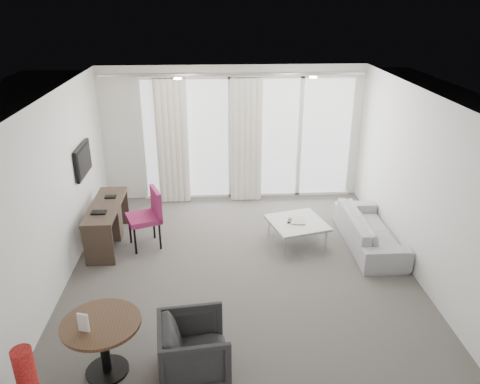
{
  "coord_description": "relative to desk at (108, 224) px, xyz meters",
  "views": [
    {
      "loc": [
        -0.37,
        -5.72,
        3.79
      ],
      "look_at": [
        0.0,
        0.6,
        1.1
      ],
      "focal_mm": 35.0,
      "sensor_mm": 36.0,
      "label": 1
    }
  ],
  "objects": [
    {
      "name": "floor",
      "position": [
        2.12,
        -1.16,
        -0.35
      ],
      "size": [
        5.0,
        6.0,
        0.0
      ],
      "primitive_type": "cube",
      "color": "#514D48",
      "rests_on": "ground"
    },
    {
      "name": "ceiling",
      "position": [
        2.12,
        -1.16,
        2.25
      ],
      "size": [
        5.0,
        6.0,
        0.0
      ],
      "primitive_type": "cube",
      "color": "white",
      "rests_on": "ground"
    },
    {
      "name": "wall_left",
      "position": [
        -0.38,
        -1.16,
        0.95
      ],
      "size": [
        0.0,
        6.0,
        2.6
      ],
      "primitive_type": "cube",
      "color": "silver",
      "rests_on": "ground"
    },
    {
      "name": "wall_right",
      "position": [
        4.62,
        -1.16,
        0.95
      ],
      "size": [
        0.0,
        6.0,
        2.6
      ],
      "primitive_type": "cube",
      "color": "silver",
      "rests_on": "ground"
    },
    {
      "name": "wall_front",
      "position": [
        2.12,
        -4.16,
        0.95
      ],
      "size": [
        5.0,
        0.0,
        2.6
      ],
      "primitive_type": "cube",
      "color": "silver",
      "rests_on": "ground"
    },
    {
      "name": "window_panel",
      "position": [
        2.42,
        1.82,
        0.85
      ],
      "size": [
        4.0,
        0.02,
        2.38
      ],
      "primitive_type": null,
      "color": "white",
      "rests_on": "ground"
    },
    {
      "name": "window_frame",
      "position": [
        2.42,
        1.81,
        0.85
      ],
      "size": [
        4.1,
        0.06,
        2.44
      ],
      "primitive_type": null,
      "color": "white",
      "rests_on": "ground"
    },
    {
      "name": "curtain_left",
      "position": [
        0.97,
        1.66,
        0.85
      ],
      "size": [
        0.6,
        0.2,
        2.38
      ],
      "primitive_type": null,
      "color": "silver",
      "rests_on": "ground"
    },
    {
      "name": "curtain_right",
      "position": [
        2.37,
        1.66,
        0.85
      ],
      "size": [
        0.6,
        0.2,
        2.38
      ],
      "primitive_type": null,
      "color": "silver",
      "rests_on": "ground"
    },
    {
      "name": "curtain_track",
      "position": [
        2.12,
        1.66,
        2.1
      ],
      "size": [
        4.8,
        0.04,
        0.04
      ],
      "primitive_type": null,
      "color": "#B2B2B7",
      "rests_on": "ceiling"
    },
    {
      "name": "downlight_a",
      "position": [
        1.22,
        0.44,
        2.24
      ],
      "size": [
        0.12,
        0.12,
        0.02
      ],
      "primitive_type": "cylinder",
      "color": "#FFE0B2",
      "rests_on": "ceiling"
    },
    {
      "name": "downlight_b",
      "position": [
        3.32,
        0.44,
        2.24
      ],
      "size": [
        0.12,
        0.12,
        0.02
      ],
      "primitive_type": "cylinder",
      "color": "#FFE0B2",
      "rests_on": "ceiling"
    },
    {
      "name": "desk",
      "position": [
        0.0,
        0.0,
        0.0
      ],
      "size": [
        0.46,
        1.48,
        0.69
      ],
      "primitive_type": null,
      "color": "#3A2B22",
      "rests_on": "floor"
    },
    {
      "name": "tv",
      "position": [
        -0.34,
        0.29,
        1.0
      ],
      "size": [
        0.05,
        0.8,
        0.5
      ],
      "primitive_type": null,
      "color": "black",
      "rests_on": "wall_left"
    },
    {
      "name": "desk_chair",
      "position": [
        0.6,
        -0.13,
        0.14
      ],
      "size": [
        0.67,
        0.65,
        0.97
      ],
      "primitive_type": null,
      "rotation": [
        0.0,
        0.0,
        0.36
      ],
      "color": "#8F2153",
      "rests_on": "floor"
    },
    {
      "name": "round_table",
      "position": [
        0.54,
        -2.89,
        -0.02
      ],
      "size": [
        1.02,
        1.02,
        0.66
      ],
      "primitive_type": null,
      "rotation": [
        0.0,
        0.0,
        -0.27
      ],
      "color": "#472F1E",
      "rests_on": "floor"
    },
    {
      "name": "menu_card",
      "position": [
        0.41,
        -3.02,
        0.37
      ],
      "size": [
        0.12,
        0.05,
        0.21
      ],
      "primitive_type": null,
      "rotation": [
        0.0,
        0.0,
        -0.29
      ],
      "color": "white",
      "rests_on": "round_table"
    },
    {
      "name": "tub_armchair",
      "position": [
        1.49,
        -2.96,
        -0.01
      ],
      "size": [
        0.81,
        0.79,
        0.67
      ],
      "primitive_type": "imported",
      "rotation": [
        0.0,
        0.0,
        1.68
      ],
      "color": "#252526",
      "rests_on": "floor"
    },
    {
      "name": "coffee_table",
      "position": [
        3.07,
        -0.17,
        -0.16
      ],
      "size": [
        1.04,
        1.04,
        0.38
      ],
      "primitive_type": null,
      "rotation": [
        0.0,
        0.0,
        0.26
      ],
      "color": "gray",
      "rests_on": "floor"
    },
    {
      "name": "remote",
      "position": [
        2.95,
        -0.14,
        0.01
      ],
      "size": [
        0.1,
        0.18,
        0.02
      ],
      "primitive_type": null,
      "rotation": [
        0.0,
        0.0,
        -0.3
      ],
      "color": "black",
      "rests_on": "coffee_table"
    },
    {
      "name": "magazine",
      "position": [
        3.09,
        -0.14,
        0.01
      ],
      "size": [
        0.26,
        0.31,
        0.02
      ],
      "primitive_type": null,
      "rotation": [
        0.0,
        0.0,
        -0.17
      ],
      "color": "gray",
      "rests_on": "coffee_table"
    },
    {
      "name": "sofa",
      "position": [
        4.24,
        -0.31,
        -0.08
      ],
      "size": [
        0.72,
        1.85,
        0.54
      ],
      "primitive_type": "imported",
      "rotation": [
        0.0,
        0.0,
        1.57
      ],
      "color": "#959699",
      "rests_on": "floor"
    },
    {
      "name": "terrace_slab",
      "position": [
        2.42,
        3.34,
        -0.41
      ],
      "size": [
        5.6,
        3.0,
        0.12
      ],
      "primitive_type": "cube",
      "color": "#4D4D50",
      "rests_on": "ground"
    },
    {
      "name": "rattan_chair_a",
      "position": [
        3.37,
        3.28,
        0.06
      ],
      "size": [
        0.66,
        0.66,
        0.82
      ],
      "primitive_type": null,
      "rotation": [
        0.0,
        0.0,
        -0.21
      ],
      "color": "#51371A",
      "rests_on": "terrace_slab"
    },
    {
      "name": "rattan_chair_b",
      "position": [
        4.16,
        3.95,
        0.1
      ],
      "size": [
        0.81,
        0.81,
        0.9
      ],
      "primitive_type": null,
      "rotation": [
        0.0,
        0.0,
        -0.42
      ],
      "color": "#51371A",
      "rests_on": "terrace_slab"
    },
    {
      "name": "rattan_table",
      "position": [
        3.61,
        2.38,
        -0.08
      ],
      "size": [
        0.59,
        0.59,
        0.53
      ],
      "primitive_type": null,
      "rotation": [
        0.0,
        0.0,
        -0.12
      ],
      "color": "#51371A",
      "rests_on": "terrace_slab"
    },
    {
      "name": "balustrade",
      "position": [
        2.42,
        4.79,
        0.15
      ],
      "size": [
        5.5,
        0.06,
        1.05
      ],
      "primitive_type": null,
      "color": "#B2B2B7",
      "rests_on": "terrace_slab"
    }
  ]
}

